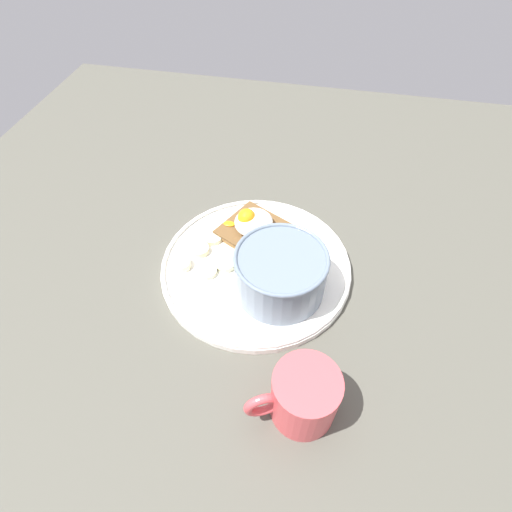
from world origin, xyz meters
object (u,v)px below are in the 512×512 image
(oatmeal_bowl, at_px, (280,273))
(toast_slice, at_px, (254,230))
(banana_slice_right, at_px, (207,271))
(poached_egg, at_px, (252,221))
(banana_slice_back, at_px, (182,264))
(banana_slice_front, at_px, (200,249))
(banana_slice_left, at_px, (226,262))
(coffee_mug, at_px, (303,396))
(banana_slice_inner, at_px, (212,237))

(oatmeal_bowl, bearing_deg, toast_slice, -149.51)
(banana_slice_right, bearing_deg, poached_egg, 152.81)
(banana_slice_right, bearing_deg, banana_slice_back, -96.24)
(oatmeal_bowl, relative_size, banana_slice_front, 3.10)
(toast_slice, xyz_separation_m, banana_slice_left, (0.07, -0.03, -0.00))
(banana_slice_back, height_order, coffee_mug, coffee_mug)
(banana_slice_right, height_order, banana_slice_inner, same)
(banana_slice_left, height_order, banana_slice_right, banana_slice_left)
(banana_slice_front, bearing_deg, oatmeal_bowl, 71.59)
(banana_slice_inner, relative_size, coffee_mug, 0.41)
(banana_slice_inner, bearing_deg, oatmeal_bowl, 58.49)
(oatmeal_bowl, height_order, banana_slice_left, oatmeal_bowl)
(poached_egg, relative_size, banana_slice_back, 2.11)
(banana_slice_left, bearing_deg, banana_slice_front, -110.49)
(oatmeal_bowl, relative_size, coffee_mug, 1.25)
(banana_slice_right, bearing_deg, oatmeal_bowl, 86.97)
(banana_slice_left, bearing_deg, banana_slice_right, -48.61)
(banana_slice_left, bearing_deg, banana_slice_inner, -143.73)
(toast_slice, bearing_deg, banana_slice_left, -20.26)
(poached_egg, distance_m, banana_slice_inner, 0.07)
(oatmeal_bowl, xyz_separation_m, banana_slice_left, (-0.03, -0.09, -0.03))
(toast_slice, distance_m, banana_slice_inner, 0.07)
(banana_slice_right, bearing_deg, banana_slice_left, 131.39)
(banana_slice_right, bearing_deg, toast_slice, 151.67)
(banana_slice_back, bearing_deg, coffee_mug, 49.66)
(banana_slice_back, bearing_deg, poached_egg, 135.49)
(poached_egg, xyz_separation_m, banana_slice_front, (0.06, -0.07, -0.02))
(oatmeal_bowl, xyz_separation_m, poached_egg, (-0.10, -0.06, -0.01))
(oatmeal_bowl, distance_m, poached_egg, 0.12)
(banana_slice_inner, bearing_deg, poached_egg, 113.71)
(poached_egg, xyz_separation_m, banana_slice_left, (0.07, -0.02, -0.02))
(banana_slice_front, bearing_deg, banana_slice_left, 69.51)
(toast_slice, relative_size, poached_egg, 1.57)
(banana_slice_right, relative_size, coffee_mug, 0.37)
(banana_slice_front, distance_m, banana_slice_inner, 0.03)
(oatmeal_bowl, bearing_deg, coffee_mug, 18.08)
(banana_slice_back, distance_m, coffee_mug, 0.26)
(banana_slice_front, height_order, banana_slice_inner, banana_slice_front)
(oatmeal_bowl, xyz_separation_m, banana_slice_front, (-0.04, -0.13, -0.03))
(toast_slice, bearing_deg, coffee_mug, 23.11)
(toast_slice, xyz_separation_m, poached_egg, (-0.00, -0.00, 0.02))
(banana_slice_inner, distance_m, coffee_mug, 0.29)
(poached_egg, xyz_separation_m, banana_slice_back, (0.09, -0.09, -0.02))
(banana_slice_front, xyz_separation_m, banana_slice_right, (0.04, 0.02, -0.00))
(oatmeal_bowl, height_order, coffee_mug, oatmeal_bowl)
(toast_slice, relative_size, banana_slice_front, 3.02)
(banana_slice_inner, bearing_deg, banana_slice_left, 36.27)
(poached_egg, relative_size, coffee_mug, 0.78)
(banana_slice_left, bearing_deg, banana_slice_back, -75.43)
(banana_slice_front, distance_m, coffee_mug, 0.28)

